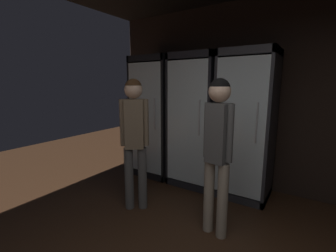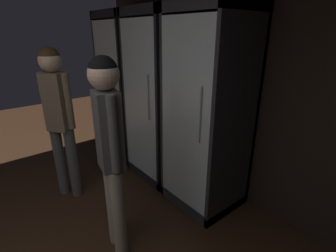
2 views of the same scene
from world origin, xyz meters
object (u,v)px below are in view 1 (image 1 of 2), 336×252
(cooler_left, at_px, (197,122))
(cooler_center, at_px, (247,127))
(cooler_far_left, at_px, (158,118))
(shopper_near, at_px, (135,132))
(shopper_far, at_px, (218,142))

(cooler_left, xyz_separation_m, cooler_center, (0.77, 0.00, -0.00))
(cooler_far_left, xyz_separation_m, shopper_near, (0.50, -1.19, 0.01))
(cooler_far_left, relative_size, cooler_left, 1.00)
(cooler_left, distance_m, cooler_center, 0.77)
(cooler_left, xyz_separation_m, shopper_far, (0.78, -1.13, 0.02))
(shopper_near, bearing_deg, cooler_far_left, 112.62)
(cooler_far_left, height_order, shopper_near, cooler_far_left)
(cooler_left, height_order, cooler_center, same)
(cooler_far_left, height_order, shopper_far, cooler_far_left)
(cooler_center, bearing_deg, shopper_near, -131.34)
(shopper_near, bearing_deg, shopper_far, 3.09)
(cooler_center, xyz_separation_m, shopper_near, (-1.05, -1.19, 0.02))
(shopper_near, bearing_deg, cooler_left, 76.92)
(cooler_far_left, xyz_separation_m, shopper_far, (1.55, -1.13, 0.01))
(shopper_far, bearing_deg, cooler_center, 90.43)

